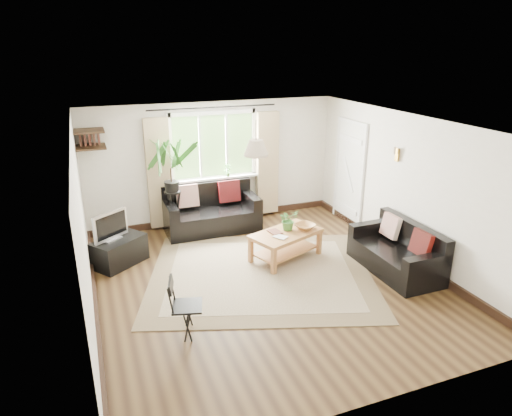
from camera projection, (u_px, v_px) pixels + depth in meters
name	position (u px, v px, depth m)	size (l,w,h in m)	color
floor	(265.00, 280.00, 7.01)	(5.50, 5.50, 0.00)	black
ceiling	(267.00, 124.00, 6.19)	(5.50, 5.50, 0.00)	white
wall_back	(214.00, 163.00, 9.02)	(5.00, 0.02, 2.40)	silver
wall_front	(378.00, 302.00, 4.19)	(5.00, 0.02, 2.40)	silver
wall_left	(83.00, 231.00, 5.76)	(0.02, 5.50, 2.40)	silver
wall_right	(407.00, 189.00, 7.44)	(0.02, 5.50, 2.40)	silver
rug	(261.00, 273.00, 7.20)	(3.44, 2.95, 0.02)	beige
window	(214.00, 146.00, 8.86)	(2.50, 0.16, 2.16)	white
door	(349.00, 174.00, 9.00)	(0.06, 0.96, 2.06)	silver
corner_shelf	(90.00, 139.00, 7.81)	(0.50, 0.50, 0.34)	black
pendant_lamp	(256.00, 144.00, 6.66)	(0.36, 0.36, 0.54)	beige
wall_sconce	(396.00, 153.00, 7.50)	(0.12, 0.12, 0.28)	beige
sofa_back	(212.00, 210.00, 8.77)	(1.78, 0.89, 0.84)	black
sofa_right	(396.00, 249.00, 7.20)	(0.78, 1.57, 0.74)	black
coffee_table	(286.00, 245.00, 7.64)	(1.18, 0.64, 0.48)	#946030
table_plant	(288.00, 220.00, 7.60)	(0.32, 0.28, 0.36)	#3B722D
bowl	(305.00, 226.00, 7.69)	(0.33, 0.33, 0.08)	#A26D38
book_a	(278.00, 239.00, 7.29)	(0.16, 0.22, 0.02)	silver
book_b	(270.00, 233.00, 7.50)	(0.18, 0.24, 0.02)	brown
tv_stand	(120.00, 251.00, 7.46)	(0.84, 0.47, 0.45)	black
tv	(110.00, 225.00, 7.27)	(0.64, 0.21, 0.49)	#A5A5AA
palm_stand	(172.00, 188.00, 8.44)	(0.71, 0.71, 1.83)	black
folding_chair	(187.00, 307.00, 5.60)	(0.40, 0.40, 0.77)	black
sill_plant	(228.00, 170.00, 9.04)	(0.14, 0.10, 0.27)	#2D6023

